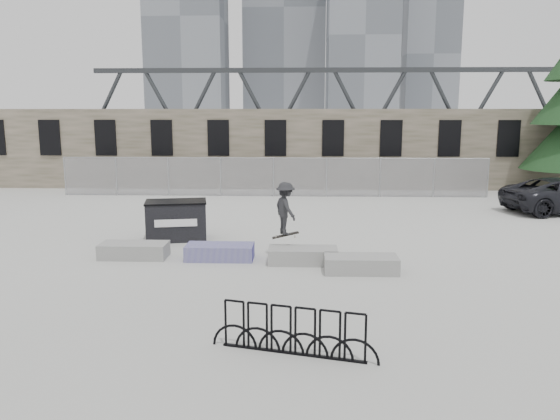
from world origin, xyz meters
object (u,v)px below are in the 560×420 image
(planter_center_left, at_px, (220,251))
(planter_center_right, at_px, (303,255))
(planter_far_left, at_px, (134,250))
(dumpster, at_px, (176,220))
(bike_rack, at_px, (293,331))
(planter_offset, at_px, (361,263))
(skateboarder, at_px, (285,208))

(planter_center_left, bearing_deg, planter_center_right, -7.32)
(planter_far_left, distance_m, dumpster, 2.59)
(bike_rack, bearing_deg, planter_offset, 71.13)
(dumpster, distance_m, bike_rack, 9.84)
(planter_far_left, xyz_separation_m, dumpster, (0.75, 2.44, 0.43))
(planter_center_right, bearing_deg, planter_offset, -28.17)
(planter_offset, height_order, bike_rack, bike_rack)
(planter_center_right, bearing_deg, bike_rack, -91.87)
(planter_far_left, xyz_separation_m, planter_offset, (6.68, -1.25, 0.00))
(dumpster, height_order, skateboarder, skateboarder)
(skateboarder, bearing_deg, planter_center_right, -160.29)
(bike_rack, bearing_deg, dumpster, 114.88)
(bike_rack, bearing_deg, planter_center_right, 88.13)
(planter_far_left, distance_m, planter_offset, 6.79)
(planter_far_left, bearing_deg, bike_rack, -53.01)
(planter_far_left, relative_size, dumpster, 0.89)
(planter_center_left, bearing_deg, planter_far_left, 178.12)
(planter_center_right, height_order, skateboarder, skateboarder)
(planter_offset, xyz_separation_m, bike_rack, (-1.79, -5.23, 0.19))
(planter_offset, relative_size, bike_rack, 0.65)
(planter_center_right, xyz_separation_m, planter_offset, (1.59, -0.85, 0.00))
(planter_center_right, height_order, dumpster, dumpster)
(planter_offset, bearing_deg, planter_center_left, 163.94)
(planter_far_left, bearing_deg, dumpster, 72.91)
(planter_center_right, relative_size, skateboarder, 1.19)
(planter_offset, bearing_deg, skateboarder, 147.90)
(planter_far_left, height_order, skateboarder, skateboarder)
(planter_center_left, distance_m, skateboarder, 2.34)
(bike_rack, relative_size, skateboarder, 1.81)
(planter_far_left, xyz_separation_m, bike_rack, (4.89, -6.49, 0.19))
(planter_far_left, height_order, planter_offset, same)
(planter_offset, distance_m, bike_rack, 5.53)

